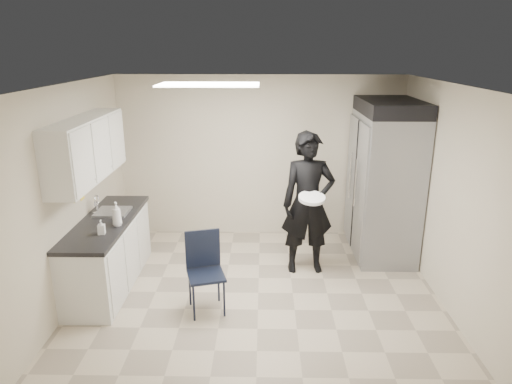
{
  "coord_description": "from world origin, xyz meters",
  "views": [
    {
      "loc": [
        0.06,
        -5.16,
        3.0
      ],
      "look_at": [
        -0.03,
        0.2,
        1.29
      ],
      "focal_mm": 32.0,
      "sensor_mm": 36.0,
      "label": 1
    }
  ],
  "objects_px": {
    "commercial_fridge": "(384,186)",
    "man_tuxedo": "(308,204)",
    "lower_counter": "(109,254)",
    "folding_chair": "(206,275)"
  },
  "relations": [
    {
      "from": "lower_counter",
      "to": "man_tuxedo",
      "type": "distance_m",
      "value": 2.71
    },
    {
      "from": "lower_counter",
      "to": "commercial_fridge",
      "type": "relative_size",
      "value": 0.9
    },
    {
      "from": "folding_chair",
      "to": "commercial_fridge",
      "type": "bearing_deg",
      "value": 18.68
    },
    {
      "from": "lower_counter",
      "to": "commercial_fridge",
      "type": "distance_m",
      "value": 3.98
    },
    {
      "from": "commercial_fridge",
      "to": "man_tuxedo",
      "type": "distance_m",
      "value": 1.32
    },
    {
      "from": "lower_counter",
      "to": "man_tuxedo",
      "type": "bearing_deg",
      "value": 10.2
    },
    {
      "from": "folding_chair",
      "to": "lower_counter",
      "type": "bearing_deg",
      "value": 139.41
    },
    {
      "from": "lower_counter",
      "to": "folding_chair",
      "type": "distance_m",
      "value": 1.48
    },
    {
      "from": "lower_counter",
      "to": "folding_chair",
      "type": "bearing_deg",
      "value": -24.53
    },
    {
      "from": "lower_counter",
      "to": "man_tuxedo",
      "type": "relative_size",
      "value": 0.97
    }
  ]
}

